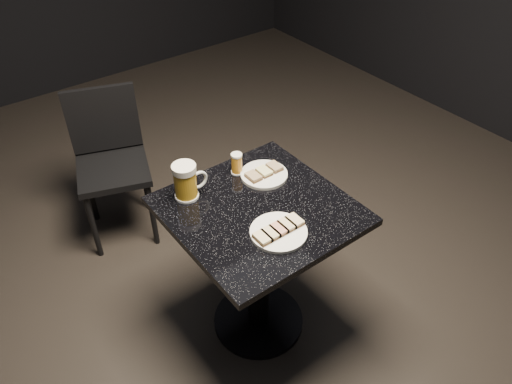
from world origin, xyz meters
TOP-DOWN VIEW (x-y plane):
  - floor at (0.00, 0.00)m, footprint 6.00×6.00m
  - plate_large at (-0.03, -0.16)m, footprint 0.22×0.22m
  - plate_small at (0.15, 0.16)m, footprint 0.21×0.21m
  - table at (0.00, 0.00)m, footprint 0.70×0.70m
  - beer_mug at (-0.19, 0.24)m, footprint 0.14×0.10m
  - beer_tumbler at (0.07, 0.25)m, footprint 0.05×0.05m
  - chair at (-0.21, 1.07)m, footprint 0.48×0.48m
  - canapes_on_plate_large at (-0.03, -0.16)m, footprint 0.20×0.07m
  - canapes_on_plate_small at (0.15, 0.16)m, footprint 0.17×0.07m

SIDE VIEW (x-z plane):
  - floor at x=0.00m, z-range 0.00..0.00m
  - chair at x=-0.21m, z-range 0.07..0.93m
  - table at x=0.00m, z-range 0.13..0.88m
  - plate_large at x=-0.03m, z-range 0.75..0.76m
  - plate_small at x=0.15m, z-range 0.75..0.76m
  - canapes_on_plate_large at x=-0.03m, z-range 0.76..0.78m
  - canapes_on_plate_small at x=0.15m, z-range 0.76..0.78m
  - beer_tumbler at x=0.07m, z-range 0.75..0.85m
  - beer_mug at x=-0.19m, z-range 0.75..0.91m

